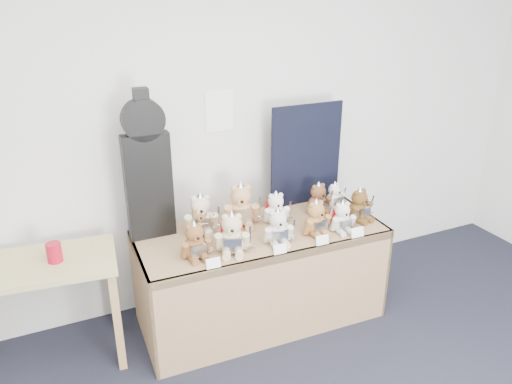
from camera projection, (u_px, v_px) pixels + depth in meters
name	position (u px, v px, depth m)	size (l,w,h in m)	color
room_shell	(219.00, 111.00, 3.55)	(6.00, 6.00, 6.00)	white
display_table	(265.00, 255.00, 3.47)	(1.74, 0.77, 0.72)	olive
side_table	(43.00, 280.00, 3.08)	(0.95, 0.59, 0.75)	tan
guitar_case	(147.00, 168.00, 3.22)	(0.31, 0.09, 1.01)	black
navy_board	(306.00, 155.00, 3.78)	(0.59, 0.02, 0.78)	black
red_cup	(54.00, 252.00, 3.01)	(0.09, 0.09, 0.12)	#AE0B23
teddy_front_far_left	(195.00, 242.00, 3.10)	(0.22, 0.18, 0.27)	brown
teddy_front_left	(232.00, 235.00, 3.16)	(0.25, 0.24, 0.31)	beige
teddy_front_centre	(278.00, 228.00, 3.27)	(0.22, 0.20, 0.27)	silver
teddy_front_right	(316.00, 219.00, 3.39)	(0.23, 0.19, 0.28)	#A06D3C
teddy_front_far_right	(342.00, 218.00, 3.43)	(0.20, 0.17, 0.25)	silver
teddy_front_end	(359.00, 206.00, 3.59)	(0.23, 0.20, 0.27)	brown
teddy_back_left	(201.00, 216.00, 3.40)	(0.26, 0.24, 0.32)	beige
teddy_back_centre_left	(241.00, 207.00, 3.51)	(0.28, 0.26, 0.34)	tan
teddy_back_centre_right	(276.00, 209.00, 3.55)	(0.21, 0.19, 0.26)	white
teddy_back_right	(318.00, 200.00, 3.71)	(0.22, 0.18, 0.26)	brown
teddy_back_end	(335.00, 196.00, 3.81)	(0.19, 0.16, 0.22)	white
teddy_back_far_left	(200.00, 222.00, 3.39)	(0.20, 0.17, 0.24)	olive
entry_card_a	(213.00, 263.00, 3.01)	(0.09, 0.00, 0.06)	white
entry_card_b	(280.00, 249.00, 3.16)	(0.09, 0.00, 0.06)	white
entry_card_c	(322.00, 240.00, 3.27)	(0.09, 0.00, 0.07)	white
entry_card_d	(358.00, 232.00, 3.37)	(0.10, 0.00, 0.07)	white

